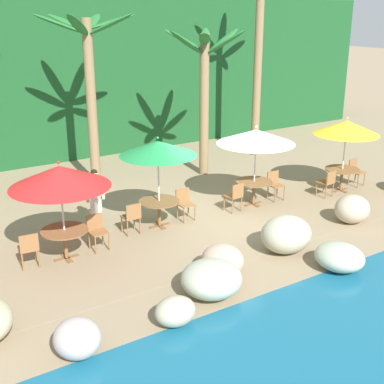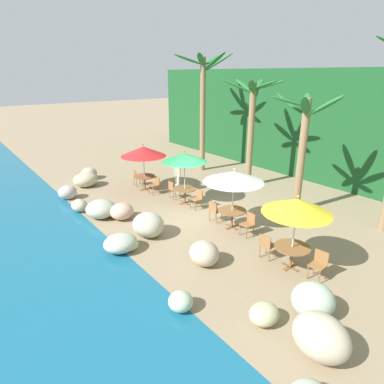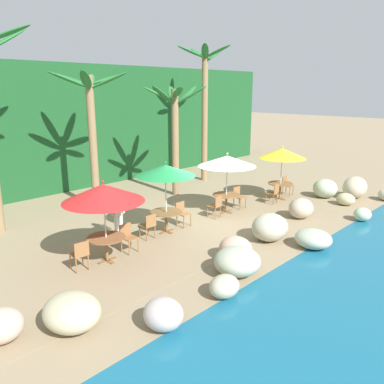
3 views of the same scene
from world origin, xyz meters
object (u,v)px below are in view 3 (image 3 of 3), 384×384
umbrella_yellow (282,153)px  chair_yellow_seaward (286,184)px  chair_green_inland (149,224)px  palm_tree_second (91,117)px  dining_table_white (226,197)px  chair_white_seaward (238,196)px  palm_tree_third (175,122)px  chair_white_inland (216,205)px  dining_table_green (166,215)px  umbrella_red (103,193)px  dining_table_yellow (280,186)px  waiter_in_white (118,211)px  dining_table_red (106,241)px  umbrella_white (227,161)px  palm_tree_fourth (205,97)px  chair_red_seaward (128,236)px  chair_red_inland (80,253)px  umbrella_green (165,170)px  chair_yellow_inland (274,192)px  chair_green_seaward (182,212)px

umbrella_yellow → chair_yellow_seaward: (0.84, 0.18, -1.57)m
chair_green_inland → palm_tree_second: bearing=79.3°
dining_table_white → chair_white_seaward: (0.85, 0.04, -0.10)m
palm_tree_third → chair_white_inland: bearing=-110.2°
dining_table_green → dining_table_white: size_ratio=1.00×
umbrella_red → chair_yellow_seaward: (10.04, 0.09, -1.53)m
dining_table_yellow → waiter_in_white: (-7.92, 1.25, 0.37)m
chair_white_inland → palm_tree_second: palm_tree_second is taller
chair_green_inland → palm_tree_second: (0.82, 4.35, 3.24)m
dining_table_red → chair_green_inland: size_ratio=1.26×
dining_table_white → chair_white_seaward: size_ratio=1.26×
chair_green_inland → palm_tree_second: 5.49m
umbrella_red → dining_table_red: 1.43m
dining_table_white → chair_white_inland: bearing=-168.0°
umbrella_white → palm_tree_third: size_ratio=0.48×
palm_tree_fourth → umbrella_white: bearing=-129.4°
palm_tree_third → chair_white_seaward: bearing=-83.8°
dining_table_red → chair_yellow_seaward: (10.04, 0.09, -0.10)m
chair_green_inland → waiter_in_white: waiter_in_white is taller
chair_red_seaward → palm_tree_second: size_ratio=0.16×
chair_red_seaward → palm_tree_second: bearing=67.5°
chair_red_inland → palm_tree_second: bearing=52.9°
umbrella_red → chair_green_inland: umbrella_red is taller
umbrella_red → dining_table_yellow: (9.20, -0.08, -1.43)m
umbrella_green → chair_yellow_inland: bearing=-8.1°
dining_table_white → chair_red_seaward: bearing=-176.3°
dining_table_yellow → palm_tree_third: bearing=124.4°
dining_table_green → chair_yellow_seaward: (7.23, -0.43, -0.10)m
umbrella_red → dining_table_green: 3.19m
umbrella_red → chair_green_inland: (1.96, 0.44, -1.53)m
dining_table_green → waiter_in_white: 1.70m
chair_white_seaward → chair_yellow_seaward: size_ratio=1.00×
umbrella_white → chair_yellow_inland: umbrella_white is taller
chair_red_inland → chair_white_seaward: size_ratio=1.00×
dining_table_green → chair_white_inland: (2.37, -0.24, -0.10)m
dining_table_red → dining_table_yellow: size_ratio=1.00×
chair_red_seaward → waiter_in_white: size_ratio=0.51×
chair_red_inland → palm_tree_fourth: palm_tree_fourth is taller
umbrella_green → dining_table_yellow: umbrella_green is taller
chair_white_seaward → waiter_in_white: size_ratio=0.51×
umbrella_green → umbrella_yellow: 6.42m
dining_table_red → umbrella_white: 6.21m
chair_green_seaward → chair_white_seaward: bearing=-2.0°
chair_yellow_seaward → umbrella_red: bearing=-179.5°
chair_yellow_seaward → palm_tree_third: 5.92m
chair_green_inland → chair_white_seaward: 4.91m
umbrella_yellow → chair_white_inland: bearing=174.9°
umbrella_red → umbrella_green: umbrella_green is taller
chair_green_inland → chair_yellow_inland: 6.45m
chair_red_inland → chair_yellow_inland: (9.22, -0.26, 0.00)m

